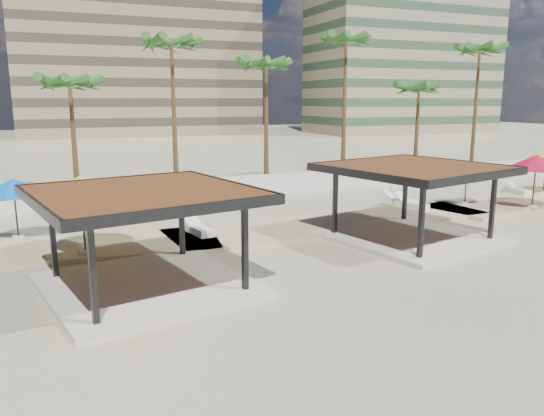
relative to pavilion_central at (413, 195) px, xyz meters
The scene contains 21 objects.
ground 5.20m from the pavilion_central, 136.48° to the right, with size 200.00×200.00×0.00m, color tan.
promenade 4.94m from the pavilion_central, 109.28° to the left, with size 44.45×7.97×0.24m.
boundary_wall 13.20m from the pavilion_central, 105.51° to the left, with size 56.00×0.30×1.20m, color silver.
building_mid 75.68m from the pavilion_central, 89.63° to the left, with size 38.00×16.00×30.40m.
building_east 78.37m from the pavilion_central, 54.63° to the left, with size 32.00×15.00×36.40m.
pavilion_central is the anchor object (origin of this frame).
pavilion_west 11.36m from the pavilion_central, behind, with size 7.31×7.31×3.14m.
umbrella_b 13.09m from the pavilion_central, 169.14° to the left, with size 3.56×3.56×2.91m.
umbrella_c 9.99m from the pavilion_central, 14.30° to the left, with size 3.83×3.83×2.79m.
umbrella_d 8.32m from the pavilion_central, 32.98° to the left, with size 2.89×2.89×2.27m.
umbrella_f 16.35m from the pavilion_central, 158.99° to the left, with size 3.40×3.40×2.48m.
lounger_a 9.13m from the pavilion_central, 155.18° to the left, with size 0.99×2.06×0.75m.
lounger_b 6.20m from the pavilion_central, 53.03° to the left, with size 1.09×2.04×0.74m.
lounger_c 7.02m from the pavilion_central, 57.96° to the left, with size 1.54×2.03×0.75m.
lounger_d 13.73m from the pavilion_central, 25.65° to the left, with size 0.82×1.93×0.71m.
palm_c 19.89m from the pavilion_central, 130.29° to the left, with size 3.00×3.00×7.54m.
palm_d 18.21m from the pavilion_central, 112.71° to the left, with size 3.00×3.00×9.96m.
palm_e 16.15m from the pavilion_central, 91.96° to the left, with size 3.00×3.00×8.83m.
palm_f 17.86m from the pavilion_central, 70.23° to the left, with size 3.00×3.00×10.62m.
palm_g 19.32m from the pavilion_central, 52.30° to the left, with size 3.00×3.00×7.46m.
palm_h 24.45m from the pavilion_central, 41.49° to the left, with size 3.00×3.00×10.41m.
Camera 1 is at (-10.14, -14.42, 5.79)m, focal length 35.00 mm.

